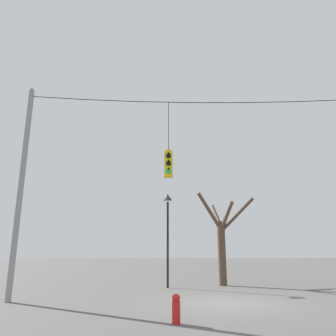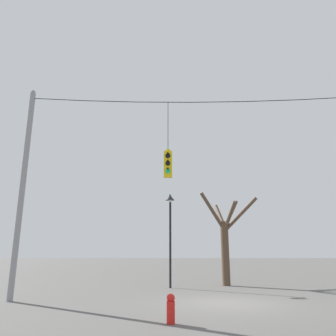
{
  "view_description": "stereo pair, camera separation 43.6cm",
  "coord_description": "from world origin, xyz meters",
  "px_view_note": "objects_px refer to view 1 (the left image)",
  "views": [
    {
      "loc": [
        -2.2,
        -12.98,
        1.82
      ],
      "look_at": [
        -2.18,
        0.2,
        5.22
      ],
      "focal_mm": 35.0,
      "sensor_mm": 36.0,
      "label": 1
    },
    {
      "loc": [
        -1.77,
        -12.97,
        1.82
      ],
      "look_at": [
        -2.18,
        0.2,
        5.22
      ],
      "focal_mm": 35.0,
      "sensor_mm": 36.0,
      "label": 2
    }
  ],
  "objects_px": {
    "traffic_light_over_intersection": "(168,164)",
    "fire_hydrant": "(176,308)",
    "street_lamp": "(167,217)",
    "utility_pole_left": "(20,187)",
    "bare_tree": "(222,236)"
  },
  "relations": [
    {
      "from": "utility_pole_left",
      "to": "bare_tree",
      "type": "height_order",
      "value": "utility_pole_left"
    },
    {
      "from": "utility_pole_left",
      "to": "fire_hydrant",
      "type": "xyz_separation_m",
      "value": [
        6.26,
        -3.86,
        -4.05
      ]
    },
    {
      "from": "street_lamp",
      "to": "bare_tree",
      "type": "relative_size",
      "value": 0.94
    },
    {
      "from": "utility_pole_left",
      "to": "traffic_light_over_intersection",
      "type": "xyz_separation_m",
      "value": [
        6.06,
        -0.0,
        0.98
      ]
    },
    {
      "from": "utility_pole_left",
      "to": "traffic_light_over_intersection",
      "type": "distance_m",
      "value": 6.14
    },
    {
      "from": "utility_pole_left",
      "to": "street_lamp",
      "type": "distance_m",
      "value": 7.76
    },
    {
      "from": "traffic_light_over_intersection",
      "to": "fire_hydrant",
      "type": "relative_size",
      "value": 4.48
    },
    {
      "from": "bare_tree",
      "to": "street_lamp",
      "type": "bearing_deg",
      "value": -152.74
    },
    {
      "from": "fire_hydrant",
      "to": "traffic_light_over_intersection",
      "type": "bearing_deg",
      "value": 92.88
    },
    {
      "from": "traffic_light_over_intersection",
      "to": "fire_hydrant",
      "type": "bearing_deg",
      "value": -87.12
    },
    {
      "from": "bare_tree",
      "to": "utility_pole_left",
      "type": "bearing_deg",
      "value": -144.93
    },
    {
      "from": "traffic_light_over_intersection",
      "to": "street_lamp",
      "type": "relative_size",
      "value": 0.68
    },
    {
      "from": "traffic_light_over_intersection",
      "to": "bare_tree",
      "type": "height_order",
      "value": "traffic_light_over_intersection"
    },
    {
      "from": "street_lamp",
      "to": "fire_hydrant",
      "type": "xyz_separation_m",
      "value": [
        0.23,
        -8.69,
        -3.32
      ]
    },
    {
      "from": "traffic_light_over_intersection",
      "to": "street_lamp",
      "type": "height_order",
      "value": "traffic_light_over_intersection"
    }
  ]
}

